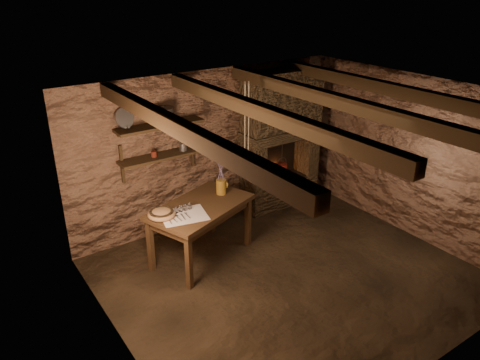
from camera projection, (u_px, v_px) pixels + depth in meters
floor at (289, 276)px, 6.17m from camera, size 4.50×4.50×0.00m
back_wall at (208, 148)px, 7.19m from camera, size 4.50×0.04×2.40m
front_wall at (438, 274)px, 4.18m from camera, size 4.50×0.04×2.40m
left_wall at (115, 251)px, 4.52m from camera, size 0.04×4.00×2.40m
right_wall at (410, 157)px, 6.85m from camera, size 0.04×4.00×2.40m
ceiling at (298, 97)px, 5.20m from camera, size 4.50×4.00×0.04m
beam_far_left at (178, 128)px, 4.46m from camera, size 0.14×3.95×0.16m
beam_mid_left at (262, 112)px, 4.98m from camera, size 0.14×3.95×0.16m
beam_mid_right at (330, 99)px, 5.50m from camera, size 0.14×3.95×0.16m
beam_far_right at (386, 88)px, 6.02m from camera, size 0.14×3.95×0.16m
shelf_lower at (162, 156)px, 6.59m from camera, size 1.25×0.30×0.04m
shelf_upper at (160, 126)px, 6.41m from camera, size 1.25×0.30×0.04m
hearth at (281, 136)px, 7.66m from camera, size 1.43×0.51×2.30m
work_table at (201, 229)px, 6.42m from camera, size 1.62×1.25×0.81m
linen_cloth at (184, 215)px, 5.99m from camera, size 0.66×0.58×0.01m
pewter_cutlery_row at (184, 215)px, 5.97m from camera, size 0.51×0.29×0.01m
drinking_glasses at (181, 209)px, 6.07m from camera, size 0.19×0.06×0.07m
stoneware_jug at (221, 180)px, 6.52m from camera, size 0.18×0.18×0.49m
wooden_bowl at (162, 214)px, 5.94m from camera, size 0.40×0.40×0.13m
iron_stockpot at (164, 116)px, 6.40m from camera, size 0.31×0.31×0.20m
tin_pan at (124, 118)px, 6.19m from camera, size 0.30×0.19×0.28m
small_kettle at (183, 147)px, 6.74m from camera, size 0.18×0.15×0.17m
rusty_tin at (154, 154)px, 6.50m from camera, size 0.10×0.10×0.08m
red_pot at (282, 167)px, 7.83m from camera, size 0.21×0.20×0.54m
hanging_ropes at (247, 125)px, 6.26m from camera, size 0.08×0.08×1.20m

